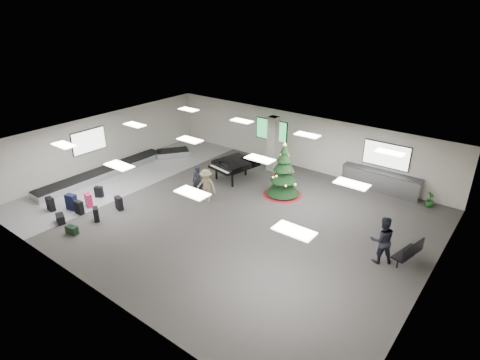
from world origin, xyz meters
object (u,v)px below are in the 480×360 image
Objects in this scene: grand_piano at (234,164)px; pink_suitcase at (88,200)px; bench at (410,251)px; traveler_a at (198,181)px; traveler_bench at (382,240)px; traveler_b at (206,185)px; potted_plant_right at (430,200)px; service_counter at (380,181)px; potted_plant_left at (346,176)px; christmas_tree at (283,177)px; baggage_carousel at (119,168)px.

pink_suitcase is at bearing -107.20° from grand_piano.
grand_piano reaches higher than bench.
traveler_a is 9.34m from traveler_bench.
traveler_a is 0.94× the size of traveler_b.
bench reaches higher than potted_plant_right.
traveler_b reaches higher than traveler_a.
service_counter reaches higher than potted_plant_left.
service_counter is 1.81m from potted_plant_left.
potted_plant_right is (-0.58, 5.26, -0.15)m from bench.
traveler_b is 7.69m from potted_plant_left.
pink_suitcase is 7.68m from grand_piano.
bench is 1.16m from traveler_bench.
potted_plant_left is at bearing 64.14° from pink_suitcase.
traveler_b is at bearing -162.22° from bench.
grand_piano reaches higher than potted_plant_right.
christmas_tree is 3.89m from traveler_b.
christmas_tree is (6.70, 6.81, 0.63)m from pink_suitcase.
service_counter is 7.73m from grand_piano.
christmas_tree is at bearing 60.24° from pink_suitcase.
traveler_b is 2.08× the size of potted_plant_left.
service_counter is at bearing 132.49° from bench.
grand_piano is 10.25m from bench.
bench is at bearing -1.09° from grand_piano.
baggage_carousel is 13.28× the size of potted_plant_right.
christmas_tree is 3.15m from grand_piano.
traveler_a is at bearing -38.16° from traveler_bench.
grand_piano is at bearing 44.48° from traveler_a.
christmas_tree is 3.90× the size of potted_plant_right.
baggage_carousel is 14.50m from service_counter.
traveler_b is (4.07, 3.93, 0.49)m from pink_suitcase.
baggage_carousel is 9.69m from christmas_tree.
traveler_b is at bearing 3.80° from baggage_carousel.
traveler_bench is at bearing -7.31° from traveler_b.
pink_suitcase is (-10.46, -10.24, -0.20)m from service_counter.
pink_suitcase is at bearing -145.03° from traveler_b.
service_counter is 2.13× the size of traveler_bench.
bench is 2.08× the size of potted_plant_right.
traveler_bench is at bearing 2.61° from baggage_carousel.
service_counter is 8.98m from traveler_b.
service_counter is at bearing 35.58° from traveler_b.
baggage_carousel is 16.70m from potted_plant_right.
bench is (15.96, 1.24, 0.30)m from baggage_carousel.
potted_plant_right is (9.45, 3.22, -0.55)m from grand_piano.
traveler_bench is 2.60× the size of potted_plant_right.
traveler_b is (0.75, -0.22, 0.05)m from traveler_a.
bench is at bearing -37.28° from traveler_a.
traveler_bench is at bearing -40.37° from traveler_a.
traveler_bench reaches higher than pink_suitcase.
traveler_bench reaches higher than traveler_a.
pink_suitcase is 0.89× the size of potted_plant_left.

